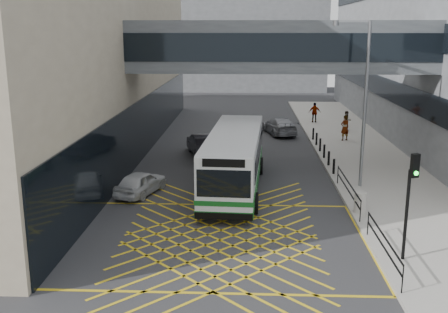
# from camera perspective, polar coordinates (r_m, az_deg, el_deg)

# --- Properties ---
(ground) EXTENTS (120.00, 120.00, 0.00)m
(ground) POSITION_cam_1_polar(r_m,az_deg,el_deg) (21.95, -0.46, -9.10)
(ground) COLOR #333335
(building_far) EXTENTS (28.00, 16.00, 18.00)m
(building_far) POSITION_cam_1_polar(r_m,az_deg,el_deg) (80.27, 0.34, 14.02)
(building_far) COLOR slate
(building_far) RESTS_ON ground
(skybridge) EXTENTS (20.00, 4.10, 3.00)m
(skybridge) POSITION_cam_1_polar(r_m,az_deg,el_deg) (32.29, 6.08, 11.83)
(skybridge) COLOR #4F5459
(skybridge) RESTS_ON ground
(pavement) EXTENTS (6.00, 54.00, 0.16)m
(pavement) POSITION_cam_1_polar(r_m,az_deg,el_deg) (37.06, 14.81, 0.08)
(pavement) COLOR #AAA59C
(pavement) RESTS_ON ground
(box_junction) EXTENTS (12.00, 9.00, 0.01)m
(box_junction) POSITION_cam_1_polar(r_m,az_deg,el_deg) (21.95, -0.46, -9.09)
(box_junction) COLOR gold
(box_junction) RESTS_ON ground
(bus) EXTENTS (3.35, 11.53, 3.19)m
(bus) POSITION_cam_1_polar(r_m,az_deg,el_deg) (28.26, 1.17, -0.22)
(bus) COLOR silver
(bus) RESTS_ON ground
(car_white) EXTENTS (2.78, 4.32, 1.28)m
(car_white) POSITION_cam_1_polar(r_m,az_deg,el_deg) (27.99, -9.06, -2.81)
(car_white) COLOR silver
(car_white) RESTS_ON ground
(car_dark) EXTENTS (3.23, 5.31, 1.56)m
(car_dark) POSITION_cam_1_polar(r_m,az_deg,el_deg) (36.14, -2.24, 1.32)
(car_dark) COLOR black
(car_dark) RESTS_ON ground
(car_silver) EXTENTS (3.12, 5.15, 1.50)m
(car_silver) POSITION_cam_1_polar(r_m,az_deg,el_deg) (43.79, 6.06, 3.39)
(car_silver) COLOR gray
(car_silver) RESTS_ON ground
(traffic_light) EXTENTS (0.33, 0.49, 4.09)m
(traffic_light) POSITION_cam_1_polar(r_m,az_deg,el_deg) (20.01, 19.64, -3.63)
(traffic_light) COLOR black
(traffic_light) RESTS_ON pavement
(street_lamp) EXTENTS (1.94, 0.95, 8.80)m
(street_lamp) POSITION_cam_1_polar(r_m,az_deg,el_deg) (28.69, 14.77, 6.58)
(street_lamp) COLOR slate
(street_lamp) RESTS_ON pavement
(litter_bin) EXTENTS (0.56, 0.56, 0.97)m
(litter_bin) POSITION_cam_1_polar(r_m,az_deg,el_deg) (25.31, 14.60, -4.86)
(litter_bin) COLOR #ADA89E
(litter_bin) RESTS_ON pavement
(kerb_railings) EXTENTS (0.05, 12.54, 1.00)m
(kerb_railings) POSITION_cam_1_polar(r_m,az_deg,el_deg) (23.82, 14.77, -5.44)
(kerb_railings) COLOR black
(kerb_railings) RESTS_ON pavement
(bollards) EXTENTS (0.14, 10.14, 0.90)m
(bollards) POSITION_cam_1_polar(r_m,az_deg,el_deg) (36.45, 10.64, 0.94)
(bollards) COLOR black
(bollards) RESTS_ON pavement
(pedestrian_a) EXTENTS (0.94, 0.82, 1.95)m
(pedestrian_a) POSITION_cam_1_polar(r_m,az_deg,el_deg) (41.34, 13.02, 3.06)
(pedestrian_a) COLOR gray
(pedestrian_a) RESTS_ON pavement
(pedestrian_b) EXTENTS (0.93, 0.73, 1.66)m
(pedestrian_b) POSITION_cam_1_polar(r_m,az_deg,el_deg) (45.33, 13.22, 3.77)
(pedestrian_b) COLOR gray
(pedestrian_b) RESTS_ON pavement
(pedestrian_c) EXTENTS (1.11, 0.59, 1.82)m
(pedestrian_c) POSITION_cam_1_polar(r_m,az_deg,el_deg) (49.00, 9.84, 4.74)
(pedestrian_c) COLOR gray
(pedestrian_c) RESTS_ON pavement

